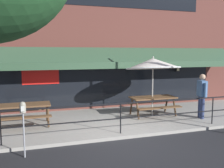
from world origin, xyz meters
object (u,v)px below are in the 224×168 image
picnic_table_left (23,109)px  picnic_table_centre (153,101)px  pedestrian_walking (202,94)px  parking_meter_near (23,113)px  patio_umbrella_centre (153,64)px

picnic_table_left → picnic_table_centre: size_ratio=1.00×
picnic_table_left → pedestrian_walking: 6.59m
picnic_table_left → pedestrian_walking: pedestrian_walking is taller
picnic_table_centre → parking_meter_near: parking_meter_near is taller
picnic_table_centre → parking_meter_near: 5.43m
patio_umbrella_centre → pedestrian_walking: size_ratio=1.40×
picnic_table_centre → parking_meter_near: (-4.81, -2.49, 0.44)m
picnic_table_centre → pedestrian_walking: (1.61, -0.91, 0.35)m
pedestrian_walking → parking_meter_near: pedestrian_walking is taller
pedestrian_walking → picnic_table_left: bearing=171.9°
pedestrian_walking → parking_meter_near: (-6.42, -1.58, 0.09)m
picnic_table_left → pedestrian_walking: size_ratio=1.05×
patio_umbrella_centre → parking_meter_near: (-4.81, -2.54, -1.03)m
patio_umbrella_centre → pedestrian_walking: bearing=-30.9°
pedestrian_walking → parking_meter_near: size_ratio=1.20×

